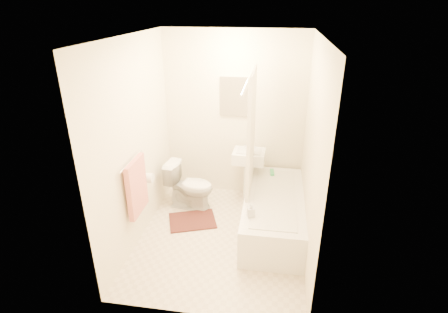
% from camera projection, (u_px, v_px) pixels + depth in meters
% --- Properties ---
extents(floor, '(2.40, 2.40, 0.00)m').
position_uv_depth(floor, '(221.00, 237.00, 4.39)').
color(floor, beige).
rests_on(floor, ground).
extents(ceiling, '(2.40, 2.40, 0.00)m').
position_uv_depth(ceiling, '(220.00, 36.00, 3.41)').
color(ceiling, white).
rests_on(ceiling, ground).
extents(wall_back, '(2.00, 0.02, 2.40)m').
position_uv_depth(wall_back, '(234.00, 117.00, 4.98)').
color(wall_back, beige).
rests_on(wall_back, ground).
extents(wall_left, '(0.02, 2.40, 2.40)m').
position_uv_depth(wall_left, '(135.00, 144.00, 4.04)').
color(wall_left, beige).
rests_on(wall_left, ground).
extents(wall_right, '(0.02, 2.40, 2.40)m').
position_uv_depth(wall_right, '(312.00, 155.00, 3.76)').
color(wall_right, beige).
rests_on(wall_right, ground).
extents(mirror, '(0.40, 0.03, 0.55)m').
position_uv_depth(mirror, '(234.00, 97.00, 4.84)').
color(mirror, white).
rests_on(mirror, wall_back).
extents(curtain_rod, '(0.03, 1.70, 0.03)m').
position_uv_depth(curtain_rod, '(250.00, 76.00, 3.62)').
color(curtain_rod, silver).
rests_on(curtain_rod, wall_back).
extents(shower_curtain, '(0.04, 0.80, 1.55)m').
position_uv_depth(shower_curtain, '(251.00, 134.00, 4.30)').
color(shower_curtain, silver).
rests_on(shower_curtain, curtain_rod).
extents(towel_bar, '(0.02, 0.60, 0.02)m').
position_uv_depth(towel_bar, '(131.00, 161.00, 3.85)').
color(towel_bar, silver).
rests_on(towel_bar, wall_left).
extents(towel, '(0.06, 0.45, 0.66)m').
position_uv_depth(towel, '(137.00, 187.00, 3.98)').
color(towel, '#CC7266').
rests_on(towel, towel_bar).
extents(toilet_paper, '(0.11, 0.12, 0.12)m').
position_uv_depth(toilet_paper, '(149.00, 178.00, 4.34)').
color(toilet_paper, white).
rests_on(toilet_paper, wall_left).
extents(toilet, '(0.72, 0.46, 0.66)m').
position_uv_depth(toilet, '(190.00, 186.00, 4.92)').
color(toilet, white).
rests_on(toilet, floor).
extents(sink, '(0.45, 0.37, 0.87)m').
position_uv_depth(sink, '(249.00, 174.00, 5.03)').
color(sink, white).
rests_on(sink, floor).
extents(bathtub, '(0.73, 1.68, 0.47)m').
position_uv_depth(bathtub, '(273.00, 212.00, 4.48)').
color(bathtub, white).
rests_on(bathtub, floor).
extents(bath_mat, '(0.72, 0.63, 0.02)m').
position_uv_depth(bath_mat, '(192.00, 221.00, 4.70)').
color(bath_mat, '#4C2719').
rests_on(bath_mat, floor).
extents(soap_bottle, '(0.10, 0.10, 0.17)m').
position_uv_depth(soap_bottle, '(251.00, 210.00, 3.94)').
color(soap_bottle, white).
rests_on(soap_bottle, bathtub).
extents(scrub_brush, '(0.07, 0.18, 0.04)m').
position_uv_depth(scrub_brush, '(272.00, 172.00, 4.95)').
color(scrub_brush, '#3AB560').
rests_on(scrub_brush, bathtub).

